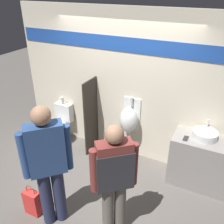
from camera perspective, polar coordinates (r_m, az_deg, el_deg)
The scene contains 11 objects.
ground_plane at distance 4.71m, azimuth -0.95°, elevation -12.26°, with size 16.00×16.00×0.00m, color #5B5651.
display_wall at distance 4.46m, azimuth 2.50°, elevation 5.86°, with size 4.24×0.07×2.70m.
sink_counter at distance 4.36m, azimuth 19.97°, elevation -10.80°, with size 1.01×0.51×0.86m.
sink_basin at distance 4.13m, azimuth 20.49°, elevation -4.87°, with size 0.38×0.38×0.26m.
cell_phone at distance 4.05m, azimuth 16.51°, elevation -5.80°, with size 0.07×0.14×0.01m.
divider_near_counter at distance 4.75m, azimuth -4.82°, elevation -1.10°, with size 0.03×0.46×1.48m.
urinal_near_counter at distance 4.48m, azimuth 3.88°, elevation -1.82°, with size 0.33×0.32×1.23m.
toilet at distance 5.29m, azimuth -12.06°, elevation -3.76°, with size 0.42×0.59×0.94m.
person_in_vest at distance 3.07m, azimuth 0.50°, elevation -14.38°, with size 0.47×0.45×1.66m.
person_with_lanyard at distance 3.29m, azimuth -14.40°, elevation -11.40°, with size 0.47×0.49×1.80m.
shopping_bag at distance 3.99m, azimuth -17.69°, elevation -19.05°, with size 0.24×0.13×0.52m.
Camera 1 is at (1.69, -3.18, 3.03)m, focal length 40.00 mm.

